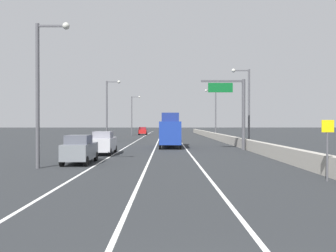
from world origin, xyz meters
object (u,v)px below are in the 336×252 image
object	(u,v)px
lamp_post_left_far	(133,113)
car_silver_1	(104,143)
overhead_sign_gantry	(237,105)
lamp_post_left_mid	(109,107)
car_red_0	(143,131)
speed_advisory_sign	(327,145)
car_gray_2	(80,149)
box_truck	(170,131)
lamp_post_left_near	(42,84)
lamp_post_right_second	(247,102)
lamp_post_right_third	(214,110)

from	to	relation	value
lamp_post_left_far	car_silver_1	size ratio (longest dim) A/B	2.02
car_silver_1	overhead_sign_gantry	bearing A→B (deg)	19.72
lamp_post_left_mid	car_red_0	size ratio (longest dim) A/B	2.19
speed_advisory_sign	car_silver_1	bearing A→B (deg)	133.48
lamp_post_left_mid	car_gray_2	distance (m)	26.42
lamp_post_left_mid	car_gray_2	bearing A→B (deg)	-84.69
box_truck	lamp_post_left_near	bearing A→B (deg)	-113.89
overhead_sign_gantry	car_red_0	world-z (taller)	overhead_sign_gantry
speed_advisory_sign	box_truck	world-z (taller)	box_truck
lamp_post_left_far	car_silver_1	xyz separation A→B (m)	(2.00, -47.30, -4.27)
speed_advisory_sign	lamp_post_left_mid	world-z (taller)	lamp_post_left_mid
lamp_post_right_second	car_red_0	distance (m)	46.72
lamp_post_right_third	car_red_0	xyz separation A→B (m)	(-14.72, 20.32, -4.36)
speed_advisory_sign	car_red_0	distance (m)	67.86
lamp_post_right_third	lamp_post_left_mid	distance (m)	21.73
lamp_post_right_third	car_silver_1	distance (m)	35.30
lamp_post_right_third	lamp_post_left_mid	world-z (taller)	same
lamp_post_right_third	box_truck	distance (m)	24.39
overhead_sign_gantry	lamp_post_left_near	distance (m)	20.89
speed_advisory_sign	lamp_post_left_near	distance (m)	16.80
lamp_post_right_second	box_truck	world-z (taller)	lamp_post_right_second
speed_advisory_sign	lamp_post_right_third	xyz separation A→B (m)	(1.08, 46.15, 3.56)
car_silver_1	car_gray_2	distance (m)	7.09
overhead_sign_gantry	car_silver_1	size ratio (longest dim) A/B	1.65
car_silver_1	speed_advisory_sign	bearing A→B (deg)	-46.52
overhead_sign_gantry	lamp_post_left_mid	world-z (taller)	lamp_post_left_mid
lamp_post_left_near	car_red_0	distance (m)	61.88
speed_advisory_sign	lamp_post_left_far	distance (m)	63.67
box_truck	lamp_post_right_third	bearing A→B (deg)	69.45
lamp_post_left_mid	overhead_sign_gantry	bearing A→B (deg)	-41.64
overhead_sign_gantry	lamp_post_right_third	world-z (taller)	lamp_post_right_third
lamp_post_left_mid	car_red_0	xyz separation A→B (m)	(2.74, 33.27, -4.36)
lamp_post_left_far	car_silver_1	distance (m)	47.53
car_silver_1	car_gray_2	bearing A→B (deg)	-93.04
car_gray_2	speed_advisory_sign	bearing A→B (deg)	-27.44
car_red_0	car_silver_1	xyz separation A→B (m)	(0.05, -52.15, 0.09)
overhead_sign_gantry	lamp_post_left_near	world-z (taller)	lamp_post_left_near
car_gray_2	lamp_post_left_far	bearing A→B (deg)	91.71
lamp_post_left_far	car_red_0	world-z (taller)	lamp_post_left_far
lamp_post_right_second	overhead_sign_gantry	bearing A→B (deg)	-118.73
box_truck	car_silver_1	bearing A→B (deg)	-123.91
lamp_post_right_third	car_red_0	size ratio (longest dim) A/B	2.19
lamp_post_right_third	box_truck	world-z (taller)	lamp_post_right_third
speed_advisory_sign	car_silver_1	xyz separation A→B (m)	(-13.59, 14.33, -0.71)
car_red_0	lamp_post_left_near	bearing A→B (deg)	-91.92
lamp_post_left_near	lamp_post_left_far	distance (m)	56.84
lamp_post_right_second	lamp_post_right_third	bearing A→B (deg)	90.86
overhead_sign_gantry	car_silver_1	world-z (taller)	overhead_sign_gantry
lamp_post_right_second	lamp_post_right_third	distance (m)	23.68
speed_advisory_sign	lamp_post_right_third	bearing A→B (deg)	88.66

